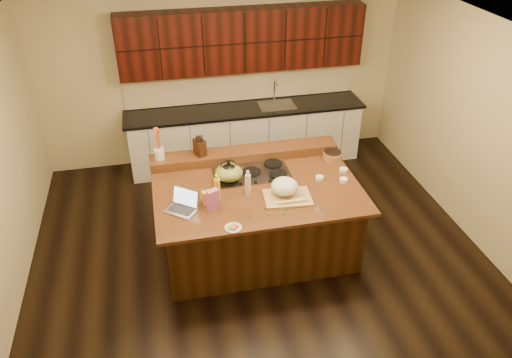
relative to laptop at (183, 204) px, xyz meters
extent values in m
cube|color=black|center=(0.88, 0.25, -0.99)|extent=(5.50, 5.00, 0.01)
cube|color=silver|center=(0.88, 0.25, 1.72)|extent=(5.50, 5.00, 0.01)
cube|color=#C3B688|center=(0.88, 2.76, 0.37)|extent=(5.50, 0.01, 2.70)
cube|color=#C3B688|center=(0.88, -2.25, 0.37)|extent=(5.50, 0.01, 2.70)
cube|color=#C3B688|center=(3.63, 0.25, 0.37)|extent=(0.01, 5.00, 2.70)
cube|color=black|center=(0.88, 0.25, -0.54)|extent=(2.22, 1.42, 0.88)
cube|color=black|center=(0.88, 0.25, -0.08)|extent=(2.40, 1.60, 0.04)
cube|color=black|center=(0.88, 0.95, 0.00)|extent=(2.40, 0.30, 0.12)
cube|color=gray|center=(0.88, 0.55, -0.06)|extent=(0.92, 0.52, 0.02)
cylinder|color=black|center=(0.58, 0.68, -0.03)|extent=(0.22, 0.22, 0.03)
cylinder|color=black|center=(1.18, 0.68, -0.03)|extent=(0.22, 0.22, 0.03)
cylinder|color=black|center=(0.58, 0.42, -0.03)|extent=(0.22, 0.22, 0.03)
cylinder|color=black|center=(1.18, 0.42, -0.03)|extent=(0.22, 0.22, 0.03)
cylinder|color=black|center=(0.88, 0.55, -0.03)|extent=(0.22, 0.22, 0.03)
cube|color=silver|center=(1.18, 2.42, -0.53)|extent=(3.60, 0.62, 0.90)
cube|color=black|center=(1.18, 2.42, -0.06)|extent=(3.70, 0.66, 0.04)
cube|color=gray|center=(1.68, 2.42, -0.05)|extent=(0.55, 0.42, 0.01)
cylinder|color=gray|center=(1.68, 2.60, 0.14)|extent=(0.02, 0.02, 0.36)
cube|color=black|center=(1.18, 2.57, 0.97)|extent=(3.60, 0.34, 0.90)
cube|color=#C3B688|center=(1.18, 2.73, 0.22)|extent=(3.60, 0.03, 0.50)
ellipsoid|color=black|center=(0.58, 0.42, 0.08)|extent=(0.24, 0.24, 0.20)
ellipsoid|color=olive|center=(0.58, 0.42, 0.08)|extent=(0.34, 0.34, 0.18)
cube|color=#B7B7BC|center=(-0.03, -0.04, -0.05)|extent=(0.39, 0.37, 0.02)
cube|color=black|center=(-0.03, -0.04, -0.04)|extent=(0.30, 0.27, 0.00)
cube|color=#B7B7BC|center=(0.04, 0.05, 0.06)|extent=(0.30, 0.25, 0.21)
cube|color=silver|center=(0.03, 0.04, 0.06)|extent=(0.26, 0.22, 0.18)
cylinder|color=yellow|center=(0.39, 0.10, 0.07)|extent=(0.09, 0.09, 0.27)
cylinder|color=silver|center=(0.75, 0.14, 0.06)|extent=(0.08, 0.08, 0.25)
cube|color=tan|center=(1.17, -0.05, -0.05)|extent=(0.56, 0.42, 0.02)
ellipsoid|color=white|center=(1.15, 0.02, 0.06)|extent=(0.31, 0.31, 0.19)
cube|color=#EDD872|center=(1.07, -0.18, -0.02)|extent=(0.11, 0.03, 0.03)
cube|color=#EDD872|center=(1.19, -0.18, -0.02)|extent=(0.11, 0.03, 0.03)
cube|color=#EDD872|center=(1.30, -0.18, -0.02)|extent=(0.11, 0.03, 0.03)
cylinder|color=gray|center=(1.28, -0.07, -0.03)|extent=(0.20, 0.08, 0.01)
cylinder|color=white|center=(1.65, 0.25, -0.04)|extent=(0.13, 0.13, 0.04)
cylinder|color=white|center=(1.91, 0.14, -0.04)|extent=(0.11, 0.11, 0.04)
cylinder|color=white|center=(1.99, 0.36, -0.04)|extent=(0.10, 0.10, 0.04)
cylinder|color=#996B3F|center=(1.96, 0.68, -0.02)|extent=(0.32, 0.32, 0.09)
cone|color=silver|center=(1.43, -0.33, -0.03)|extent=(0.10, 0.10, 0.07)
cube|color=#BE599D|center=(0.32, -0.08, 0.06)|extent=(0.15, 0.12, 0.25)
cylinder|color=white|center=(0.47, -0.46, -0.05)|extent=(0.22, 0.22, 0.01)
cube|color=#E4A550|center=(0.27, 0.06, 0.01)|extent=(0.12, 0.09, 0.15)
cylinder|color=white|center=(-0.19, 0.95, 0.13)|extent=(0.14, 0.14, 0.14)
cube|color=black|center=(0.31, 0.95, 0.16)|extent=(0.16, 0.20, 0.21)
ellipsoid|color=red|center=(0.95, -0.18, -0.05)|extent=(0.02, 0.02, 0.02)
ellipsoid|color=#198C26|center=(1.08, -0.28, -0.05)|extent=(0.02, 0.02, 0.02)
ellipsoid|color=red|center=(0.68, -0.21, -0.05)|extent=(0.02, 0.02, 0.02)
ellipsoid|color=#198C26|center=(1.05, -0.33, -0.05)|extent=(0.02, 0.02, 0.02)
ellipsoid|color=red|center=(0.87, -0.18, -0.05)|extent=(0.02, 0.02, 0.02)
ellipsoid|color=#198C26|center=(0.89, -0.31, -0.05)|extent=(0.02, 0.02, 0.02)
ellipsoid|color=red|center=(0.96, -0.15, -0.05)|extent=(0.02, 0.02, 0.02)
ellipsoid|color=#198C26|center=(0.68, -0.29, -0.05)|extent=(0.02, 0.02, 0.02)
ellipsoid|color=red|center=(1.02, -0.16, -0.05)|extent=(0.02, 0.02, 0.02)
ellipsoid|color=#198C26|center=(0.88, -0.19, -0.05)|extent=(0.02, 0.02, 0.02)
ellipsoid|color=red|center=(1.05, -0.15, -0.05)|extent=(0.02, 0.02, 0.02)
camera|label=1|loc=(-0.18, -4.51, 3.13)|focal=35.00mm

